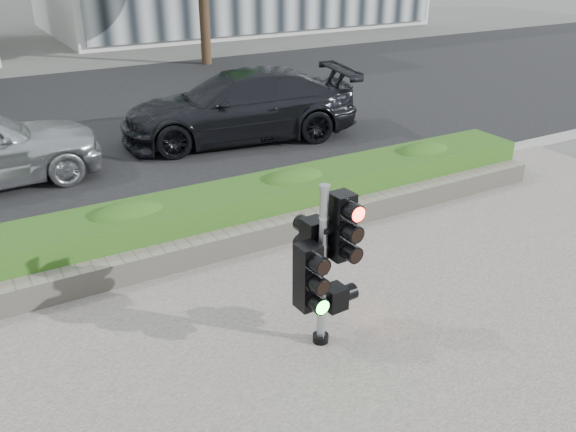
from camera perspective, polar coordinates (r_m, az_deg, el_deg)
The scene contains 7 objects.
ground at distance 7.40m, azimuth 0.56°, elevation -9.81°, with size 120.00×120.00×0.00m, color #51514C.
road at distance 16.11m, azimuth -18.04°, elevation 8.42°, with size 60.00×13.00×0.02m, color black.
curb at distance 9.86m, azimuth -8.78°, elevation -0.41°, with size 60.00×0.25×0.12m, color gray.
stone_wall at distance 8.76m, azimuth -5.77°, elevation -2.58°, with size 12.00×0.32×0.34m, color gray.
hedge at distance 9.22m, azimuth -7.51°, elevation -0.03°, with size 12.00×1.00×0.68m, color #528D2B.
traffic_signal at distance 6.51m, azimuth 3.31°, elevation -3.94°, with size 0.66×0.50×1.90m.
car_dark at distance 13.79m, azimuth -4.58°, elevation 10.25°, with size 2.12×5.22×1.52m, color black.
Camera 1 is at (-3.12, -5.25, 4.19)m, focal length 38.00 mm.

